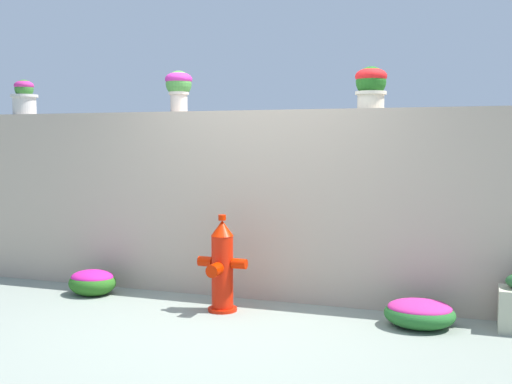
% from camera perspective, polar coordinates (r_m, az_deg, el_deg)
% --- Properties ---
extents(ground_plane, '(24.00, 24.00, 0.00)m').
position_cam_1_polar(ground_plane, '(5.28, -3.09, -12.27)').
color(ground_plane, gray).
extents(stone_wall, '(6.62, 0.36, 1.82)m').
position_cam_1_polar(stone_wall, '(6.22, 1.20, -1.12)').
color(stone_wall, tan).
rests_on(stone_wall, ground).
extents(potted_plant_0, '(0.30, 0.30, 0.39)m').
position_cam_1_polar(potted_plant_0, '(7.62, -20.07, 8.06)').
color(potted_plant_0, '#BBB6B0').
rests_on(potted_plant_0, stone_wall).
extents(potted_plant_1, '(0.28, 0.28, 0.42)m').
position_cam_1_polar(potted_plant_1, '(6.62, -6.95, 9.44)').
color(potted_plant_1, beige).
rests_on(potted_plant_1, stone_wall).
extents(potted_plant_2, '(0.29, 0.29, 0.39)m').
position_cam_1_polar(potted_plant_2, '(5.98, 10.28, 9.46)').
color(potted_plant_2, beige).
rests_on(potted_plant_2, stone_wall).
extents(fire_hydrant, '(0.46, 0.37, 0.87)m').
position_cam_1_polar(fire_hydrant, '(5.75, -3.07, -6.77)').
color(fire_hydrant, red).
rests_on(fire_hydrant, ground).
extents(flower_bush_left, '(0.48, 0.43, 0.26)m').
position_cam_1_polar(flower_bush_left, '(6.61, -14.47, -7.75)').
color(flower_bush_left, '#26601B').
rests_on(flower_bush_left, ground).
extents(flower_bush_right, '(0.58, 0.52, 0.23)m').
position_cam_1_polar(flower_bush_right, '(5.50, 14.46, -10.41)').
color(flower_bush_right, '#236127').
rests_on(flower_bush_right, ground).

